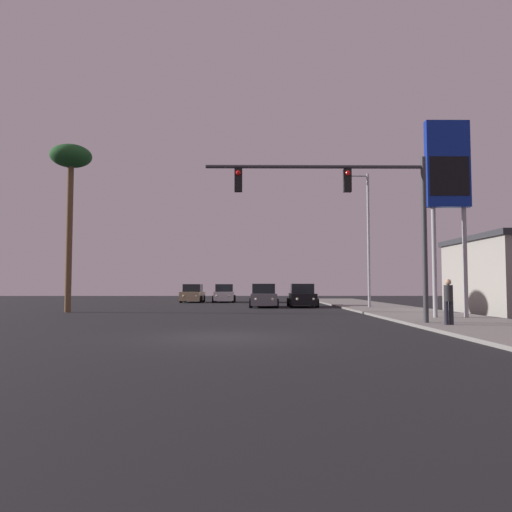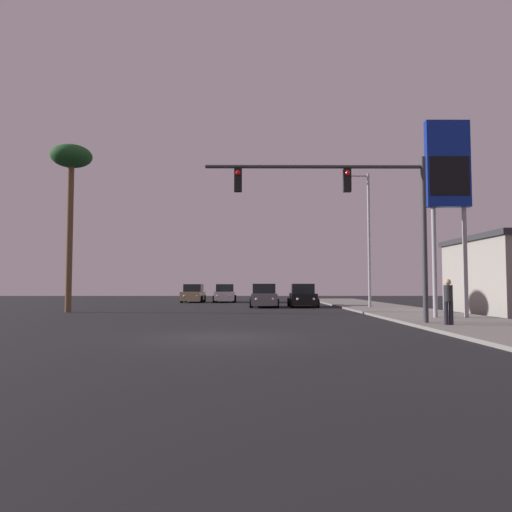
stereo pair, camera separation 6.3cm
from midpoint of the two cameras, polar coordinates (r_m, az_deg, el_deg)
The scene contains 12 objects.
ground_plane at distance 15.26m, azimuth -4.05°, elevation -9.22°, with size 120.00×120.00×0.00m, color black.
sidewalk_right at distance 26.62m, azimuth 18.40°, elevation -6.44°, with size 5.00×60.00×0.12m.
car_grey at distance 36.00m, azimuth 0.81°, elevation -4.65°, with size 2.04×4.32×1.68m.
car_black at distance 36.42m, azimuth 5.25°, elevation -4.63°, with size 2.04×4.34×1.68m.
car_tan at distance 46.69m, azimuth -7.28°, elevation -4.34°, with size 2.04×4.34×1.68m.
car_white at distance 46.96m, azimuth -3.69°, elevation -4.35°, with size 2.04×4.33×1.68m.
car_green at distance 46.26m, azimuth 0.78°, elevation -4.37°, with size 2.04×4.33×1.68m.
traffic_light_mast at distance 20.04m, azimuth 11.58°, elevation 5.99°, with size 8.67×0.36×6.50m.
street_lamp at distance 34.41m, azimuth 12.46°, elevation 2.63°, with size 1.74×0.24×9.00m.
gas_station_sign at distance 24.72m, azimuth 21.00°, elevation 8.66°, with size 2.00×0.42×9.00m.
pedestrian_on_sidewalk at distance 19.64m, azimuth 21.06°, elevation -4.68°, with size 0.34×0.32×1.67m.
palm_tree_near at distance 31.85m, azimuth -20.46°, elevation 9.57°, with size 2.40×2.40×9.87m.
Camera 1 is at (0.90, -15.16, 1.55)m, focal length 35.00 mm.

